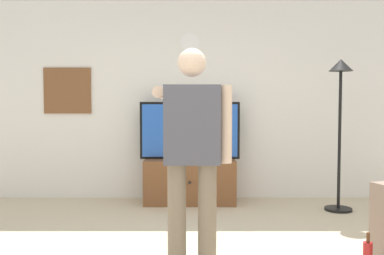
{
  "coord_description": "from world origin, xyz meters",
  "views": [
    {
      "loc": [
        -0.02,
        -2.83,
        1.27
      ],
      "look_at": [
        -0.01,
        1.2,
        1.05
      ],
      "focal_mm": 39.83,
      "sensor_mm": 36.0,
      "label": 1
    }
  ],
  "objects": [
    {
      "name": "wall_clock",
      "position": [
        -0.05,
        2.89,
        2.09
      ],
      "size": [
        0.26,
        0.03,
        0.26
      ],
      "primitive_type": "cylinder",
      "rotation": [
        1.57,
        0.0,
        0.0
      ],
      "color": "white"
    },
    {
      "name": "framed_picture",
      "position": [
        -1.69,
        2.9,
        1.45
      ],
      "size": [
        0.63,
        0.04,
        0.61
      ],
      "primitive_type": "cube",
      "color": "brown"
    },
    {
      "name": "floor_lamp",
      "position": [
        1.73,
        2.2,
        1.29
      ],
      "size": [
        0.32,
        0.32,
        1.8
      ],
      "color": "black",
      "rests_on": "ground_plane"
    },
    {
      "name": "back_wall",
      "position": [
        0.0,
        2.95,
        1.35
      ],
      "size": [
        6.4,
        0.1,
        2.7
      ],
      "primitive_type": "cube",
      "color": "silver",
      "rests_on": "ground_plane"
    },
    {
      "name": "person_standing_nearer_lamp",
      "position": [
        -0.02,
        0.34,
        0.95
      ],
      "size": [
        0.6,
        0.78,
        1.68
      ],
      "color": "#7A6B56",
      "rests_on": "ground_plane"
    },
    {
      "name": "tv_stand",
      "position": [
        -0.05,
        2.6,
        0.28
      ],
      "size": [
        1.16,
        0.52,
        0.57
      ],
      "color": "brown",
      "rests_on": "ground_plane"
    },
    {
      "name": "television",
      "position": [
        -0.05,
        2.65,
        0.93
      ],
      "size": [
        1.28,
        0.07,
        0.74
      ],
      "color": "black",
      "rests_on": "tv_stand"
    }
  ]
}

